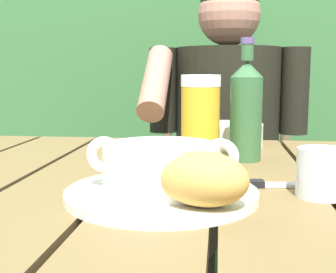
# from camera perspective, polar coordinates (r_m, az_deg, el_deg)

# --- Properties ---
(dining_table) EXTENTS (1.38, 0.91, 0.77)m
(dining_table) POSITION_cam_1_polar(r_m,az_deg,el_deg) (0.73, -0.32, -12.80)
(dining_table) COLOR brown
(dining_table) RESTS_ON ground_plane
(hedge_backdrop) EXTENTS (3.65, 0.94, 2.48)m
(hedge_backdrop) POSITION_cam_1_polar(r_m,az_deg,el_deg) (2.31, 6.29, 11.80)
(hedge_backdrop) COLOR #376836
(hedge_backdrop) RESTS_ON ground_plane
(chair_near_diner) EXTENTS (0.49, 0.46, 1.01)m
(chair_near_diner) POSITION_cam_1_polar(r_m,az_deg,el_deg) (1.64, 7.22, -7.64)
(chair_near_diner) COLOR brown
(chair_near_diner) RESTS_ON ground_plane
(person_eating) EXTENTS (0.48, 0.47, 1.22)m
(person_eating) POSITION_cam_1_polar(r_m,az_deg,el_deg) (1.39, 7.36, -0.98)
(person_eating) COLOR black
(person_eating) RESTS_ON ground_plane
(serving_plate) EXTENTS (0.26, 0.26, 0.01)m
(serving_plate) POSITION_cam_1_polar(r_m,az_deg,el_deg) (0.62, -0.83, -7.22)
(serving_plate) COLOR white
(serving_plate) RESTS_ON dining_table
(soup_bowl) EXTENTS (0.21, 0.16, 0.07)m
(soup_bowl) POSITION_cam_1_polar(r_m,az_deg,el_deg) (0.61, -0.84, -3.72)
(soup_bowl) COLOR white
(soup_bowl) RESTS_ON serving_plate
(bread_roll) EXTENTS (0.14, 0.12, 0.07)m
(bread_roll) POSITION_cam_1_polar(r_m,az_deg,el_deg) (0.54, 4.44, -5.35)
(bread_roll) COLOR gold
(bread_roll) RESTS_ON serving_plate
(beer_glass) EXTENTS (0.07, 0.07, 0.16)m
(beer_glass) POSITION_cam_1_polar(r_m,az_deg,el_deg) (0.83, 4.13, 2.19)
(beer_glass) COLOR gold
(beer_glass) RESTS_ON dining_table
(beer_bottle) EXTENTS (0.06, 0.06, 0.23)m
(beer_bottle) POSITION_cam_1_polar(r_m,az_deg,el_deg) (0.87, 9.84, 3.44)
(beer_bottle) COLOR #356237
(beer_bottle) RESTS_ON dining_table
(water_glass_small) EXTENTS (0.07, 0.07, 0.07)m
(water_glass_small) POSITION_cam_1_polar(r_m,az_deg,el_deg) (0.65, 18.93, -4.36)
(water_glass_small) COLOR silver
(water_glass_small) RESTS_ON dining_table
(table_knife) EXTENTS (0.15, 0.03, 0.01)m
(table_knife) POSITION_cam_1_polar(r_m,az_deg,el_deg) (0.69, 11.83, -5.94)
(table_knife) COLOR silver
(table_knife) RESTS_ON dining_table
(diner_bowl) EXTENTS (0.15, 0.15, 0.05)m
(diner_bowl) POSITION_cam_1_polar(r_m,az_deg,el_deg) (1.04, 7.84, 0.20)
(diner_bowl) COLOR white
(diner_bowl) RESTS_ON dining_table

